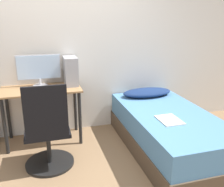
# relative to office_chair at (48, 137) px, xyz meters

# --- Properties ---
(wall_back) EXTENTS (8.00, 0.05, 2.50)m
(wall_back) POSITION_rel_office_chair_xyz_m (0.29, 0.98, 0.86)
(wall_back) COLOR silver
(wall_back) RESTS_ON ground_plane
(desk) EXTENTS (1.04, 0.54, 0.76)m
(desk) POSITION_rel_office_chair_xyz_m (-0.03, 0.68, 0.25)
(desk) COLOR #997047
(desk) RESTS_ON ground_plane
(office_chair) EXTENTS (0.56, 0.56, 1.03)m
(office_chair) POSITION_rel_office_chair_xyz_m (0.00, 0.00, 0.00)
(office_chair) COLOR black
(office_chair) RESTS_ON ground_plane
(bed) EXTENTS (0.99, 1.93, 0.52)m
(bed) POSITION_rel_office_chair_xyz_m (1.50, -0.01, -0.13)
(bed) COLOR #4C3D2D
(bed) RESTS_ON ground_plane
(pillow) EXTENTS (0.75, 0.36, 0.11)m
(pillow) POSITION_rel_office_chair_xyz_m (1.50, 0.69, 0.19)
(pillow) COLOR navy
(pillow) RESTS_ON bed
(magazine) EXTENTS (0.24, 0.32, 0.01)m
(magazine) POSITION_rel_office_chair_xyz_m (1.38, -0.23, 0.14)
(magazine) COLOR silver
(magazine) RESTS_ON bed
(monitor) EXTENTS (0.58, 0.20, 0.42)m
(monitor) POSITION_rel_office_chair_xyz_m (-0.04, 0.84, 0.61)
(monitor) COLOR #B7B7BC
(monitor) RESTS_ON desk
(keyboard) EXTENTS (0.42, 0.12, 0.02)m
(keyboard) POSITION_rel_office_chair_xyz_m (-0.06, 0.58, 0.39)
(keyboard) COLOR #33477A
(keyboard) RESTS_ON desk
(pc_tower) EXTENTS (0.18, 0.33, 0.39)m
(pc_tower) POSITION_rel_office_chair_xyz_m (0.38, 0.77, 0.57)
(pc_tower) COLOR #99999E
(pc_tower) RESTS_ON desk
(mouse) EXTENTS (0.06, 0.09, 0.02)m
(mouse) POSITION_rel_office_chair_xyz_m (0.21, 0.58, 0.39)
(mouse) COLOR black
(mouse) RESTS_ON desk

